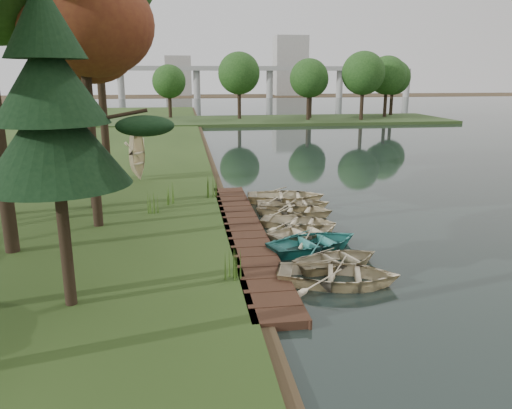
{
  "coord_description": "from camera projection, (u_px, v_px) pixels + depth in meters",
  "views": [
    {
      "loc": [
        -3.96,
        -19.54,
        6.57
      ],
      "look_at": [
        -1.0,
        0.96,
        1.13
      ],
      "focal_mm": 35.0,
      "sensor_mm": 36.0,
      "label": 1
    }
  ],
  "objects": [
    {
      "name": "rowboat_6",
      "position": [
        293.0,
        203.0,
        24.54
      ],
      "size": [
        3.83,
        2.89,
        0.75
      ],
      "primitive_type": "imported",
      "rotation": [
        0.0,
        0.0,
        1.48
      ],
      "color": "beige",
      "rests_on": "water"
    },
    {
      "name": "reeds_2",
      "position": [
        170.0,
        193.0,
        24.7
      ],
      "size": [
        0.6,
        0.6,
        1.08
      ],
      "primitive_type": "cone",
      "color": "#3F661E",
      "rests_on": "bank"
    },
    {
      "name": "tree_2",
      "position": [
        82.0,
        26.0,
        19.22
      ],
      "size": [
        4.32,
        4.32,
        9.97
      ],
      "color": "black",
      "rests_on": "bank"
    },
    {
      "name": "pine_tree",
      "position": [
        51.0,
        106.0,
        12.64
      ],
      "size": [
        3.8,
        3.8,
        8.53
      ],
      "color": "black",
      "rests_on": "bank"
    },
    {
      "name": "building_b",
      "position": [
        178.0,
        76.0,
        157.51
      ],
      "size": [
        8.0,
        8.0,
        12.0
      ],
      "primitive_type": "cube",
      "color": "#A5A5A0",
      "rests_on": "ground"
    },
    {
      "name": "far_trees",
      "position": [
        246.0,
        75.0,
        67.8
      ],
      "size": [
        45.6,
        5.6,
        8.8
      ],
      "color": "black",
      "rests_on": "peninsula"
    },
    {
      "name": "rowboat_5",
      "position": [
        295.0,
        208.0,
        23.56
      ],
      "size": [
        4.28,
        3.77,
        0.74
      ],
      "primitive_type": "imported",
      "rotation": [
        0.0,
        0.0,
        1.15
      ],
      "color": "beige",
      "rests_on": "water"
    },
    {
      "name": "reeds_1",
      "position": [
        153.0,
        203.0,
        23.07
      ],
      "size": [
        0.6,
        0.6,
        0.94
      ],
      "primitive_type": "cone",
      "color": "#3F661E",
      "rests_on": "bank"
    },
    {
      "name": "stored_rowboat",
      "position": [
        139.0,
        175.0,
        30.27
      ],
      "size": [
        3.53,
        3.17,
        0.6
      ],
      "primitive_type": "imported",
      "rotation": [
        3.14,
        0.0,
        1.1
      ],
      "color": "beige",
      "rests_on": "bank"
    },
    {
      "name": "rowboat_3",
      "position": [
        306.0,
        230.0,
        20.34
      ],
      "size": [
        3.87,
        3.37,
        0.67
      ],
      "primitive_type": "imported",
      "rotation": [
        0.0,
        0.0,
        1.96
      ],
      "color": "beige",
      "rests_on": "water"
    },
    {
      "name": "reeds_3",
      "position": [
        212.0,
        186.0,
        26.13
      ],
      "size": [
        0.6,
        0.6,
        1.13
      ],
      "primitive_type": "cone",
      "color": "#3F661E",
      "rests_on": "bank"
    },
    {
      "name": "peninsula",
      "position": [
        270.0,
        121.0,
        69.84
      ],
      "size": [
        50.0,
        14.0,
        0.45
      ],
      "primitive_type": "cube",
      "color": "#2F441E",
      "rests_on": "ground"
    },
    {
      "name": "rowboat_0",
      "position": [
        338.0,
        272.0,
        15.85
      ],
      "size": [
        4.5,
        3.74,
        0.8
      ],
      "primitive_type": "imported",
      "rotation": [
        0.0,
        0.0,
        1.29
      ],
      "color": "beige",
      "rests_on": "water"
    },
    {
      "name": "rowboat_1",
      "position": [
        339.0,
        258.0,
        17.29
      ],
      "size": [
        3.71,
        3.1,
        0.66
      ],
      "primitive_type": "imported",
      "rotation": [
        0.0,
        0.0,
        1.86
      ],
      "color": "beige",
      "rests_on": "water"
    },
    {
      "name": "ground",
      "position": [
        283.0,
        235.0,
        20.92
      ],
      "size": [
        300.0,
        300.0,
        0.0
      ],
      "primitive_type": "plane",
      "color": "#3D2F1D"
    },
    {
      "name": "building_a",
      "position": [
        290.0,
        66.0,
        156.8
      ],
      "size": [
        10.0,
        8.0,
        18.0
      ],
      "primitive_type": "cube",
      "color": "#A5A5A0",
      "rests_on": "ground"
    },
    {
      "name": "rowboat_4",
      "position": [
        298.0,
        220.0,
        21.71
      ],
      "size": [
        3.96,
        3.45,
        0.68
      ],
      "primitive_type": "imported",
      "rotation": [
        0.0,
        0.0,
        1.17
      ],
      "color": "beige",
      "rests_on": "water"
    },
    {
      "name": "reeds_0",
      "position": [
        232.0,
        264.0,
        15.68
      ],
      "size": [
        0.6,
        0.6,
        0.97
      ],
      "primitive_type": "cone",
      "color": "#3F661E",
      "rests_on": "bank"
    },
    {
      "name": "bridge",
      "position": [
        242.0,
        72.0,
        135.7
      ],
      "size": [
        95.9,
        4.0,
        8.6
      ],
      "color": "#A5A5A0",
      "rests_on": "ground"
    },
    {
      "name": "rowboat_2",
      "position": [
        315.0,
        240.0,
        18.93
      ],
      "size": [
        4.37,
        3.69,
        0.77
      ],
      "primitive_type": "imported",
      "rotation": [
        0.0,
        0.0,
        1.89
      ],
      "color": "teal",
      "rests_on": "water"
    },
    {
      "name": "boardwalk",
      "position": [
        245.0,
        234.0,
        20.66
      ],
      "size": [
        1.6,
        16.0,
        0.3
      ],
      "primitive_type": "cube",
      "color": "#392116",
      "rests_on": "ground"
    },
    {
      "name": "rowboat_7",
      "position": [
        286.0,
        195.0,
        25.98
      ],
      "size": [
        4.37,
        3.4,
        0.83
      ],
      "primitive_type": "imported",
      "rotation": [
        0.0,
        0.0,
        1.43
      ],
      "color": "beige",
      "rests_on": "water"
    }
  ]
}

